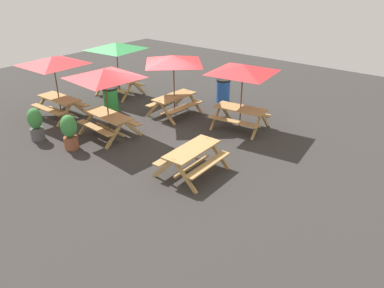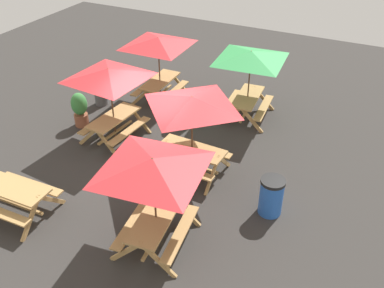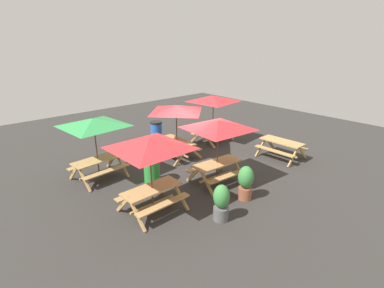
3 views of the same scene
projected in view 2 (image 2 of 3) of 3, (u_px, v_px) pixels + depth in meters
name	position (u px, v px, depth m)	size (l,w,h in m)	color
ground_plane	(155.00, 156.00, 12.32)	(24.00, 24.00, 0.00)	#33302D
picnic_table_0	(109.00, 79.00, 12.00)	(2.82, 2.82, 2.34)	tan
picnic_table_1	(14.00, 194.00, 10.07)	(1.58, 1.84, 0.81)	tan
picnic_table_2	(192.00, 108.00, 10.61)	(2.08, 2.08, 2.34)	tan
picnic_table_3	(251.00, 61.00, 13.09)	(2.82, 2.82, 2.34)	tan
picnic_table_4	(158.00, 46.00, 14.10)	(2.83, 2.83, 2.34)	tan
picnic_table_5	(153.00, 171.00, 8.46)	(2.81, 2.81, 2.34)	tan
trash_bin_green	(186.00, 110.00, 13.56)	(0.59, 0.59, 0.98)	green
trash_bin_blue	(271.00, 196.00, 10.10)	(0.59, 0.59, 0.98)	blue
potted_plant_0	(100.00, 89.00, 14.63)	(0.47, 0.47, 1.10)	#59595B
potted_plant_1	(80.00, 109.00, 13.42)	(0.50, 0.50, 1.14)	#935138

